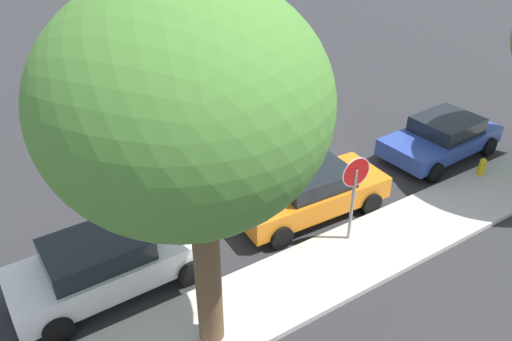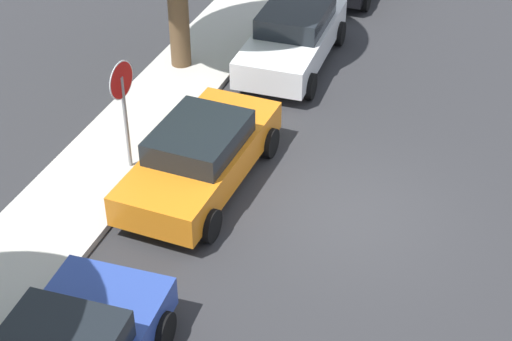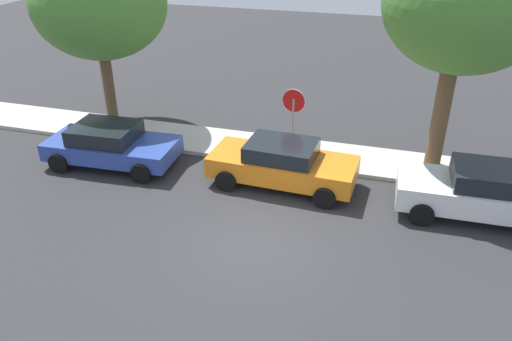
# 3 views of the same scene
# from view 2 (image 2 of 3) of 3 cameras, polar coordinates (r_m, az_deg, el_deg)

# --- Properties ---
(ground_plane) EXTENTS (60.00, 60.00, 0.00)m
(ground_plane) POSITION_cam_2_polar(r_m,az_deg,el_deg) (15.29, 6.57, -3.02)
(ground_plane) COLOR #2D2D30
(sidewalk_curb) EXTENTS (32.00, 2.10, 0.14)m
(sidewalk_curb) POSITION_cam_2_polar(r_m,az_deg,el_deg) (16.83, -10.50, 0.88)
(sidewalk_curb) COLOR beige
(sidewalk_curb) RESTS_ON ground_plane
(stop_sign) EXTENTS (0.78, 0.09, 2.53)m
(stop_sign) POSITION_cam_2_polar(r_m,az_deg,el_deg) (15.57, -9.63, 5.21)
(stop_sign) COLOR gray
(stop_sign) RESTS_ON ground_plane
(parked_car_orange) EXTENTS (4.44, 2.12, 1.40)m
(parked_car_orange) POSITION_cam_2_polar(r_m,az_deg,el_deg) (15.53, -4.03, 1.13)
(parked_car_orange) COLOR orange
(parked_car_orange) RESTS_ON ground_plane
(parked_car_white) EXTENTS (4.48, 2.06, 1.49)m
(parked_car_white) POSITION_cam_2_polar(r_m,az_deg,el_deg) (20.06, 2.72, 9.73)
(parked_car_white) COLOR white
(parked_car_white) RESTS_ON ground_plane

